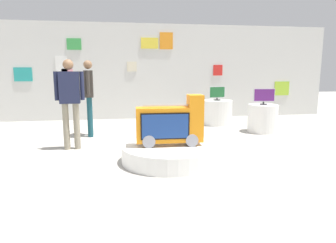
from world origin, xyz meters
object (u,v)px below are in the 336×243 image
main_display_pedestal (169,153)px  shopper_browsing_near_truck (70,97)px  novelty_firetruck_tv (171,125)px  display_pedestal_left_rear (217,112)px  display_pedestal_center_rear (263,118)px  shopper_browsing_rear (89,92)px  tv_on_center_rear (264,96)px  tv_on_left_rear (217,93)px

main_display_pedestal → shopper_browsing_near_truck: (-1.79, 1.10, 0.90)m
novelty_firetruck_tv → display_pedestal_left_rear: novelty_firetruck_tv is taller
main_display_pedestal → shopper_browsing_near_truck: bearing=148.4°
novelty_firetruck_tv → display_pedestal_center_rear: novelty_firetruck_tv is taller
display_pedestal_left_rear → display_pedestal_center_rear: same height
novelty_firetruck_tv → shopper_browsing_rear: bearing=124.5°
shopper_browsing_rear → novelty_firetruck_tv: bearing=-55.5°
novelty_firetruck_tv → display_pedestal_center_rear: size_ratio=1.54×
display_pedestal_left_rear → shopper_browsing_rear: shopper_browsing_rear is taller
tv_on_center_rear → shopper_browsing_rear: size_ratio=0.31×
tv_on_center_rear → shopper_browsing_near_truck: (-4.53, -0.99, 0.11)m
novelty_firetruck_tv → display_pedestal_center_rear: (2.72, 2.10, -0.29)m
tv_on_left_rear → shopper_browsing_near_truck: shopper_browsing_near_truck is taller
novelty_firetruck_tv → shopper_browsing_near_truck: 2.16m
novelty_firetruck_tv → tv_on_center_rear: 3.45m
novelty_firetruck_tv → tv_on_left_rear: bearing=60.2°
main_display_pedestal → shopper_browsing_near_truck: size_ratio=0.93×
tv_on_left_rear → display_pedestal_center_rear: (0.81, -1.24, -0.56)m
tv_on_left_rear → tv_on_center_rear: 1.49m
display_pedestal_center_rear → novelty_firetruck_tv: bearing=-142.3°
shopper_browsing_near_truck → shopper_browsing_rear: bearing=78.3°
shopper_browsing_rear → display_pedestal_left_rear: bearing=17.0°
main_display_pedestal → novelty_firetruck_tv: 0.50m
novelty_firetruck_tv → main_display_pedestal: bearing=160.7°
display_pedestal_left_rear → shopper_browsing_near_truck: bearing=-149.0°
novelty_firetruck_tv → tv_on_left_rear: (1.91, 3.34, 0.27)m
tv_on_center_rear → shopper_browsing_rear: (-4.29, 0.19, 0.13)m
novelty_firetruck_tv → display_pedestal_left_rear: size_ratio=1.29×
display_pedestal_left_rear → tv_on_left_rear: tv_on_left_rear is taller
display_pedestal_left_rear → shopper_browsing_near_truck: 4.40m
tv_on_center_rear → shopper_browsing_near_truck: bearing=-167.7°
main_display_pedestal → novelty_firetruck_tv: size_ratio=1.44×
main_display_pedestal → tv_on_center_rear: tv_on_center_rear is taller
tv_on_left_rear → shopper_browsing_rear: bearing=-163.0°
tv_on_center_rear → novelty_firetruck_tv: bearing=-142.4°
display_pedestal_center_rear → shopper_browsing_near_truck: shopper_browsing_near_truck is taller
display_pedestal_center_rear → shopper_browsing_rear: bearing=177.6°
main_display_pedestal → display_pedestal_center_rear: 3.46m
tv_on_left_rear → main_display_pedestal: bearing=-120.1°
tv_on_center_rear → display_pedestal_left_rear: bearing=122.8°
novelty_firetruck_tv → shopper_browsing_near_truck: bearing=148.5°
display_pedestal_left_rear → display_pedestal_center_rear: 1.49m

